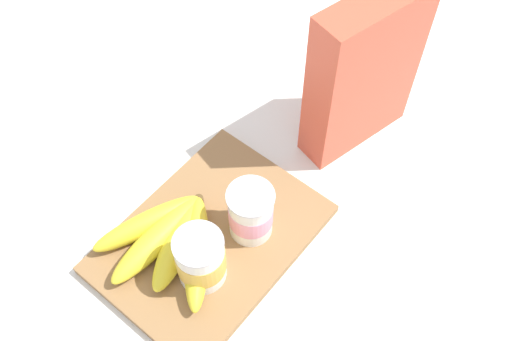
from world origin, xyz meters
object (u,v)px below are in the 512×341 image
at_px(yogurt_cup_back, 201,259).
at_px(cutting_board, 210,239).
at_px(cereal_box, 363,74).
at_px(yogurt_cup_front, 251,213).
at_px(banana_bunch, 170,239).

bearing_deg(yogurt_cup_back, cutting_board, -148.09).
bearing_deg(cereal_box, cutting_board, -174.83).
bearing_deg(yogurt_cup_front, banana_bunch, -37.41).
height_order(yogurt_cup_front, yogurt_cup_back, same).
relative_size(cereal_box, banana_bunch, 1.36).
height_order(cereal_box, banana_bunch, cereal_box).
height_order(yogurt_cup_front, banana_bunch, yogurt_cup_front).
relative_size(yogurt_cup_front, banana_bunch, 0.45).
bearing_deg(cutting_board, yogurt_cup_back, 31.91).
distance_m(cutting_board, banana_bunch, 0.06).
bearing_deg(cutting_board, cereal_box, 171.53).
xyz_separation_m(cutting_board, banana_bunch, (0.05, -0.03, 0.03)).
relative_size(cereal_box, yogurt_cup_back, 3.00).
height_order(cutting_board, yogurt_cup_back, yogurt_cup_back).
bearing_deg(yogurt_cup_back, yogurt_cup_front, 175.87).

